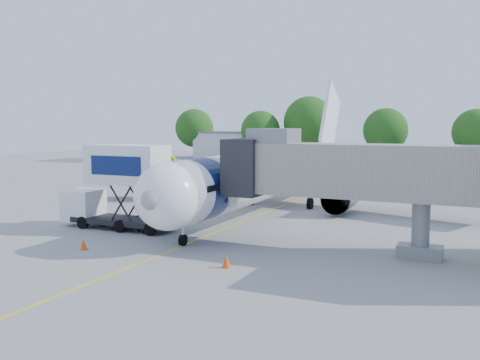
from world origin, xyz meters
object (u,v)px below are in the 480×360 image
at_px(ground_tug, 66,262).
at_px(jet_bridge, 334,171).
at_px(aircraft, 272,173).
at_px(catering_hiloader, 120,187).

bearing_deg(ground_tug, jet_bridge, 70.25).
bearing_deg(aircraft, catering_hiloader, -119.38).
height_order(aircraft, jet_bridge, aircraft).
bearing_deg(catering_hiloader, jet_bridge, 0.01).
height_order(aircraft, ground_tug, aircraft).
xyz_separation_m(aircraft, ground_tug, (-1.50, -21.26, -2.23)).
bearing_deg(ground_tug, catering_hiloader, 138.56).
xyz_separation_m(aircraft, catering_hiloader, (-6.26, -11.12, -0.19)).
bearing_deg(jet_bridge, aircraft, 125.70).
distance_m(jet_bridge, ground_tug, 14.35).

